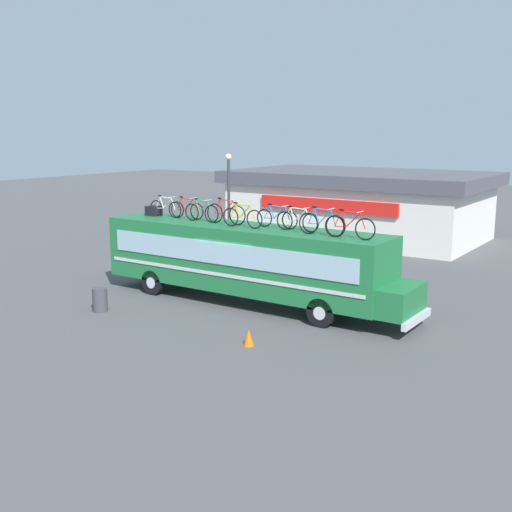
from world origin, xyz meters
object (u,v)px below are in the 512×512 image
Objects in this scene: rooftop_bicycle_5 at (242,217)px; rooftop_bicycle_3 at (202,212)px; rooftop_bicycle_6 at (277,218)px; luggage_bag_1 at (154,211)px; rooftop_bicycle_1 at (165,208)px; rooftop_bicycle_7 at (297,221)px; rooftop_bicycle_9 at (350,227)px; rooftop_bicycle_4 at (226,213)px; rooftop_bicycle_2 at (187,209)px; trash_bin at (100,300)px; bus at (246,259)px; traffic_cone at (249,338)px; rooftop_bicycle_8 at (322,224)px; street_lamp at (229,198)px.

rooftop_bicycle_3 is at bearing 170.85° from rooftop_bicycle_5.
rooftop_bicycle_6 is at bearing 27.55° from rooftop_bicycle_5.
rooftop_bicycle_5 reaches higher than rooftop_bicycle_3.
luggage_bag_1 is 0.75m from rooftop_bicycle_1.
rooftop_bicycle_9 reaches higher than rooftop_bicycle_7.
rooftop_bicycle_4 is 1.04× the size of rooftop_bicycle_6.
luggage_bag_1 is 0.34× the size of rooftop_bicycle_3.
rooftop_bicycle_6 is 0.97m from rooftop_bicycle_7.
rooftop_bicycle_2 is 1.03m from rooftop_bicycle_3.
rooftop_bicycle_5 is 4.24m from rooftop_bicycle_9.
rooftop_bicycle_7 reaches higher than luggage_bag_1.
rooftop_bicycle_6 is 3.19m from rooftop_bicycle_9.
rooftop_bicycle_3 is 0.94× the size of rooftop_bicycle_5.
trash_bin is (0.46, -4.05, -2.84)m from rooftop_bicycle_1.
bus is 7.72× the size of rooftop_bicycle_3.
rooftop_bicycle_5 is 2.09m from rooftop_bicycle_7.
rooftop_bicycle_7 reaches higher than bus.
rooftop_bicycle_5 is at bearing -7.40° from luggage_bag_1.
trash_bin is (-3.73, -3.49, -2.85)m from rooftop_bicycle_5.
rooftop_bicycle_1 is 1.06m from rooftop_bicycle_2.
rooftop_bicycle_6 is 3.45× the size of traffic_cone.
rooftop_bicycle_1 is at bearing -175.19° from rooftop_bicycle_2.
rooftop_bicycle_5 is 1.24m from rooftop_bicycle_6.
rooftop_bicycle_8 reaches higher than rooftop_bicycle_5.
rooftop_bicycle_9 reaches higher than trash_bin.
rooftop_bicycle_5 is at bearing -169.13° from rooftop_bicycle_7.
rooftop_bicycle_4 reaches higher than traffic_cone.
rooftop_bicycle_3 is (2.04, -0.21, 0.01)m from rooftop_bicycle_1.
luggage_bag_1 is at bearing 172.60° from rooftop_bicycle_5.
rooftop_bicycle_7 is 9.67m from street_lamp.
rooftop_bicycle_7 is at bearing -1.50° from rooftop_bicycle_1.
luggage_bag_1 is 8.14m from rooftop_bicycle_8.
bus is 7.42× the size of rooftop_bicycle_7.
rooftop_bicycle_5 reaches higher than rooftop_bicycle_7.
luggage_bag_1 is at bearing 151.41° from traffic_cone.
rooftop_bicycle_2 is 5.20m from rooftop_bicycle_7.
rooftop_bicycle_3 is 0.96× the size of rooftop_bicycle_7.
rooftop_bicycle_6 is 2.03× the size of trash_bin.
traffic_cone is at bearing -30.54° from rooftop_bicycle_1.
rooftop_bicycle_4 reaches higher than bus.
luggage_bag_1 is 0.31× the size of rooftop_bicycle_4.
trash_bin is 10.48m from street_lamp.
rooftop_bicycle_1 is at bearing 174.10° from rooftop_bicycle_3.
rooftop_bicycle_8 is at bearing -14.28° from rooftop_bicycle_6.
street_lamp is (-3.29, 6.15, -0.17)m from rooftop_bicycle_3.
rooftop_bicycle_2 is (1.77, 0.01, 0.17)m from luggage_bag_1.
rooftop_bicycle_9 is at bearing 67.01° from traffic_cone.
rooftop_bicycle_1 reaches higher than rooftop_bicycle_6.
luggage_bag_1 is at bearing 175.98° from rooftop_bicycle_9.
rooftop_bicycle_9 reaches higher than luggage_bag_1.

